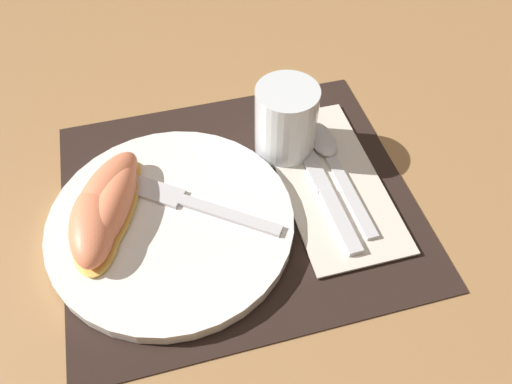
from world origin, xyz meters
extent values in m
plane|color=#A37547|center=(0.00, 0.00, 0.00)|extent=(3.00, 3.00, 0.00)
cube|color=black|center=(0.00, 0.00, 0.00)|extent=(0.41, 0.36, 0.00)
cylinder|color=white|center=(-0.08, -0.02, 0.01)|extent=(0.28, 0.28, 0.02)
cylinder|color=silver|center=(0.08, 0.07, 0.05)|extent=(0.08, 0.08, 0.09)
cylinder|color=#F9AD19|center=(0.08, 0.07, 0.02)|extent=(0.06, 0.06, 0.03)
cube|color=silver|center=(0.11, 0.00, 0.01)|extent=(0.12, 0.25, 0.00)
cube|color=silver|center=(0.10, -0.06, 0.01)|extent=(0.02, 0.09, 0.01)
cube|color=silver|center=(0.10, 0.05, 0.01)|extent=(0.02, 0.14, 0.01)
cube|color=silver|center=(0.13, -0.03, 0.01)|extent=(0.02, 0.13, 0.01)
ellipsoid|color=silver|center=(0.13, 0.06, 0.01)|extent=(0.04, 0.07, 0.01)
cube|color=silver|center=(-0.02, -0.03, 0.02)|extent=(0.11, 0.08, 0.00)
cube|color=silver|center=(-0.10, 0.02, 0.02)|extent=(0.08, 0.07, 0.00)
ellipsoid|color=#F7C656|center=(-0.14, 0.03, 0.02)|extent=(0.11, 0.12, 0.01)
ellipsoid|color=#F4845B|center=(-0.14, 0.03, 0.04)|extent=(0.10, 0.12, 0.04)
ellipsoid|color=#F7C656|center=(-0.14, 0.00, 0.02)|extent=(0.09, 0.14, 0.01)
ellipsoid|color=#F4845B|center=(-0.14, 0.00, 0.04)|extent=(0.09, 0.13, 0.04)
ellipsoid|color=#F7C656|center=(-0.16, -0.02, 0.02)|extent=(0.06, 0.12, 0.01)
ellipsoid|color=#F4845B|center=(-0.16, -0.02, 0.04)|extent=(0.06, 0.11, 0.04)
camera|label=1|loc=(-0.07, -0.35, 0.47)|focal=35.00mm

